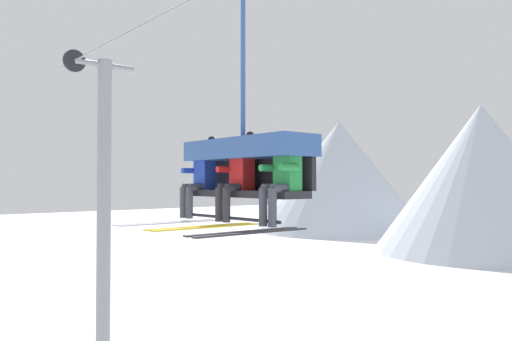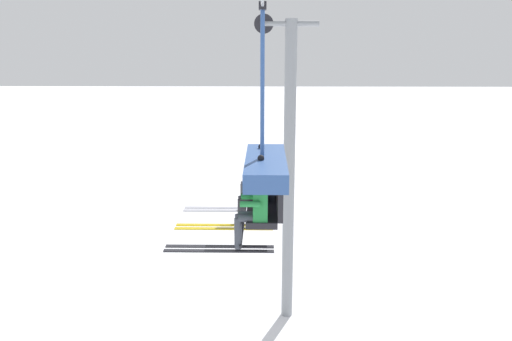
{
  "view_description": "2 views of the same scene",
  "coord_description": "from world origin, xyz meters",
  "px_view_note": "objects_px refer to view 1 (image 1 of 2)",
  "views": [
    {
      "loc": [
        5.84,
        -5.26,
        6.28
      ],
      "look_at": [
        0.31,
        -0.65,
        6.45
      ],
      "focal_mm": 35.0,
      "sensor_mm": 36.0,
      "label": 1
    },
    {
      "loc": [
        8.34,
        -0.76,
        8.75
      ],
      "look_at": [
        0.46,
        -0.9,
        6.76
      ],
      "focal_mm": 35.0,
      "sensor_mm": 36.0,
      "label": 2
    }
  ],
  "objects_px": {
    "skier_blue": "(198,178)",
    "lift_tower_near": "(103,232)",
    "skier_red": "(235,177)",
    "chairlift_chair": "(247,157)",
    "skier_green": "(280,178)"
  },
  "relations": [
    {
      "from": "skier_blue",
      "to": "skier_green",
      "type": "height_order",
      "value": "skier_blue"
    },
    {
      "from": "lift_tower_near",
      "to": "skier_red",
      "type": "height_order",
      "value": "lift_tower_near"
    },
    {
      "from": "lift_tower_near",
      "to": "chairlift_chair",
      "type": "height_order",
      "value": "lift_tower_near"
    },
    {
      "from": "skier_red",
      "to": "skier_green",
      "type": "xyz_separation_m",
      "value": [
        0.95,
        -0.01,
        -0.02
      ]
    },
    {
      "from": "chairlift_chair",
      "to": "lift_tower_near",
      "type": "bearing_deg",
      "value": 174.07
    },
    {
      "from": "chairlift_chair",
      "to": "skier_blue",
      "type": "distance_m",
      "value": 1.02
    },
    {
      "from": "chairlift_chair",
      "to": "skier_blue",
      "type": "xyz_separation_m",
      "value": [
        -0.95,
        -0.21,
        -0.3
      ]
    },
    {
      "from": "skier_blue",
      "to": "skier_red",
      "type": "distance_m",
      "value": 0.96
    },
    {
      "from": "chairlift_chair",
      "to": "skier_green",
      "type": "relative_size",
      "value": 2.14
    },
    {
      "from": "chairlift_chair",
      "to": "skier_red",
      "type": "height_order",
      "value": "chairlift_chair"
    },
    {
      "from": "skier_blue",
      "to": "skier_red",
      "type": "bearing_deg",
      "value": 0.0
    },
    {
      "from": "chairlift_chair",
      "to": "skier_green",
      "type": "xyz_separation_m",
      "value": [
        0.96,
        -0.22,
        -0.32
      ]
    },
    {
      "from": "chairlift_chair",
      "to": "skier_green",
      "type": "height_order",
      "value": "chairlift_chair"
    },
    {
      "from": "skier_blue",
      "to": "skier_green",
      "type": "bearing_deg",
      "value": -0.21
    },
    {
      "from": "skier_blue",
      "to": "lift_tower_near",
      "type": "bearing_deg",
      "value": 171.09
    }
  ]
}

